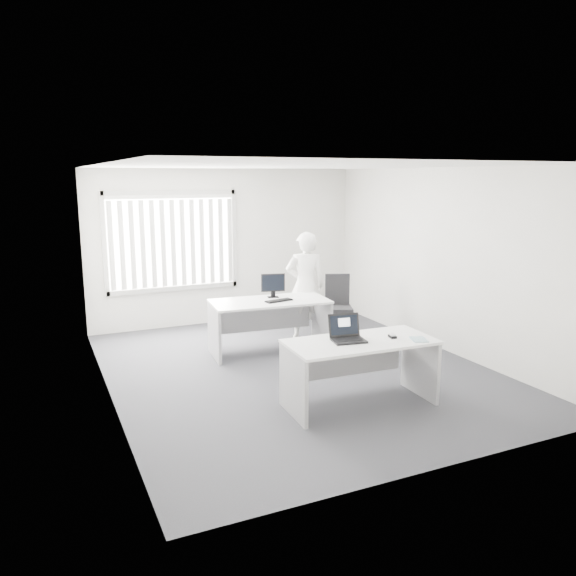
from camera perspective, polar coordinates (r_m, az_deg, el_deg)
name	(u,v)px	position (r m, az deg, el deg)	size (l,w,h in m)	color
ground	(296,370)	(7.95, 0.86, -8.29)	(6.00, 6.00, 0.00)	#46474D
wall_back	(226,247)	(10.36, -6.29, 4.21)	(5.00, 0.02, 2.80)	white
wall_front	(444,323)	(5.12, 15.53, -3.47)	(5.00, 0.02, 2.80)	white
wall_left	(104,286)	(6.92, -18.15, 0.17)	(0.02, 6.00, 2.80)	white
wall_right	(443,260)	(8.95, 15.51, 2.75)	(0.02, 6.00, 2.80)	white
ceiling	(297,166)	(7.49, 0.92, 12.31)	(5.00, 6.00, 0.02)	white
window	(172,241)	(10.04, -11.68, 4.68)	(2.32, 0.06, 1.76)	#B9B8B4
blinds	(173,243)	(9.98, -11.59, 4.47)	(2.20, 0.10, 1.50)	white
desk_near	(360,359)	(6.66, 7.33, -7.14)	(1.77, 0.89, 0.79)	white
desk_far	(270,315)	(8.59, -1.87, -2.74)	(1.84, 0.99, 0.81)	white
office_chair	(338,315)	(9.71, 5.11, -2.77)	(0.75, 0.75, 1.01)	black
person	(305,286)	(9.25, 1.78, 0.24)	(0.65, 0.43, 1.79)	white
laptop	(349,329)	(6.50, 6.22, -4.19)	(0.38, 0.34, 0.29)	black
paper_sheet	(394,340)	(6.68, 10.75, -5.20)	(0.27, 0.19, 0.00)	white
mouse	(392,336)	(6.75, 10.56, -4.80)	(0.07, 0.12, 0.05)	silver
booklet	(419,339)	(6.74, 13.15, -5.10)	(0.17, 0.23, 0.01)	white
keyboard	(279,301)	(8.47, -0.94, -1.29)	(0.43, 0.14, 0.02)	black
monitor	(273,286)	(8.71, -1.54, 0.25)	(0.37, 0.11, 0.37)	black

